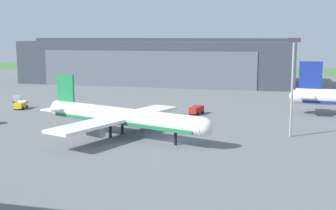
{
  "coord_description": "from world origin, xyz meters",
  "views": [
    {
      "loc": [
        19.44,
        -77.71,
        19.35
      ],
      "look_at": [
        -5.45,
        18.84,
        3.73
      ],
      "focal_mm": 47.18,
      "sensor_mm": 36.0,
      "label": 1
    }
  ],
  "objects_px": {
    "apron_light_mast": "(292,80)",
    "maintenance_hangar": "(160,61)",
    "airliner_near_left": "(121,117)",
    "ops_van": "(17,99)",
    "fuel_bowser": "(21,105)",
    "baggage_tug": "(197,110)"
  },
  "relations": [
    {
      "from": "fuel_bowser",
      "to": "maintenance_hangar",
      "type": "bearing_deg",
      "value": 77.28
    },
    {
      "from": "ops_van",
      "to": "apron_light_mast",
      "type": "relative_size",
      "value": 0.21
    },
    {
      "from": "baggage_tug",
      "to": "apron_light_mast",
      "type": "xyz_separation_m",
      "value": [
        22.28,
        -19.83,
        9.99
      ]
    },
    {
      "from": "apron_light_mast",
      "to": "maintenance_hangar",
      "type": "bearing_deg",
      "value": 119.35
    },
    {
      "from": "airliner_near_left",
      "to": "ops_van",
      "type": "distance_m",
      "value": 56.86
    },
    {
      "from": "airliner_near_left",
      "to": "ops_van",
      "type": "xyz_separation_m",
      "value": [
        -45.37,
        34.15,
        -2.81
      ]
    },
    {
      "from": "maintenance_hangar",
      "to": "apron_light_mast",
      "type": "relative_size",
      "value": 5.77
    },
    {
      "from": "fuel_bowser",
      "to": "ops_van",
      "type": "relative_size",
      "value": 1.23
    },
    {
      "from": "baggage_tug",
      "to": "fuel_bowser",
      "type": "xyz_separation_m",
      "value": [
        -47.11,
        -3.78,
        -0.02
      ]
    },
    {
      "from": "airliner_near_left",
      "to": "ops_van",
      "type": "height_order",
      "value": "airliner_near_left"
    },
    {
      "from": "fuel_bowser",
      "to": "ops_van",
      "type": "height_order",
      "value": "fuel_bowser"
    },
    {
      "from": "maintenance_hangar",
      "to": "fuel_bowser",
      "type": "height_order",
      "value": "maintenance_hangar"
    },
    {
      "from": "fuel_bowser",
      "to": "apron_light_mast",
      "type": "relative_size",
      "value": 0.25
    },
    {
      "from": "baggage_tug",
      "to": "fuel_bowser",
      "type": "height_order",
      "value": "fuel_bowser"
    },
    {
      "from": "airliner_near_left",
      "to": "fuel_bowser",
      "type": "bearing_deg",
      "value": 147.39
    },
    {
      "from": "airliner_near_left",
      "to": "apron_light_mast",
      "type": "height_order",
      "value": "apron_light_mast"
    },
    {
      "from": "maintenance_hangar",
      "to": "baggage_tug",
      "type": "distance_m",
      "value": 79.05
    },
    {
      "from": "airliner_near_left",
      "to": "fuel_bowser",
      "type": "xyz_separation_m",
      "value": [
        -37.61,
        24.06,
        -2.7
      ]
    },
    {
      "from": "airliner_near_left",
      "to": "fuel_bowser",
      "type": "relative_size",
      "value": 7.69
    },
    {
      "from": "fuel_bowser",
      "to": "ops_van",
      "type": "xyz_separation_m",
      "value": [
        -7.76,
        10.09,
        -0.11
      ]
    },
    {
      "from": "baggage_tug",
      "to": "airliner_near_left",
      "type": "bearing_deg",
      "value": -108.83
    },
    {
      "from": "apron_light_mast",
      "to": "airliner_near_left",
      "type": "bearing_deg",
      "value": -165.84
    }
  ]
}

